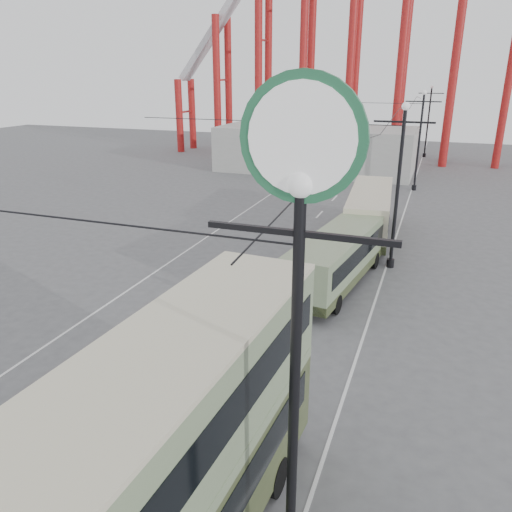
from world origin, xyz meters
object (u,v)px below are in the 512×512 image
at_px(double_decker_bus, 169,458).
at_px(pedestrian, 232,294).
at_px(lamp_post_near, 299,259).
at_px(single_decker_green, 341,255).
at_px(single_decker_cream, 370,211).

bearing_deg(double_decker_bus, pedestrian, 110.34).
relative_size(lamp_post_near, single_decker_green, 1.01).
relative_size(lamp_post_near, pedestrian, 6.85).
bearing_deg(pedestrian, lamp_post_near, 73.09).
bearing_deg(lamp_post_near, single_decker_green, 97.65).
relative_size(single_decker_green, single_decker_cream, 1.00).
height_order(lamp_post_near, single_decker_cream, lamp_post_near).
xyz_separation_m(lamp_post_near, pedestrian, (-6.56, 12.62, -7.07)).
relative_size(double_decker_bus, single_decker_green, 1.03).
xyz_separation_m(single_decker_green, pedestrian, (-4.21, -4.89, -0.88)).
bearing_deg(single_decker_green, pedestrian, -122.70).
xyz_separation_m(lamp_post_near, single_decker_cream, (-2.08, 26.40, -6.01)).
distance_m(lamp_post_near, single_decker_green, 18.72).
bearing_deg(lamp_post_near, double_decker_bus, -172.35).
xyz_separation_m(double_decker_bus, single_decker_cream, (0.44, 26.74, -1.42)).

